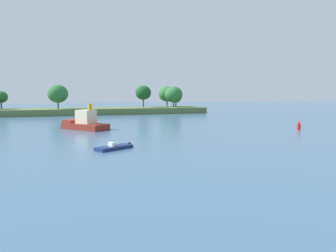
{
  "coord_description": "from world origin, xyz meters",
  "views": [
    {
      "loc": [
        -30.19,
        -24.45,
        7.16
      ],
      "look_at": [
        -12.65,
        31.28,
        1.2
      ],
      "focal_mm": 35.56,
      "sensor_mm": 36.0,
      "label": 1
    }
  ],
  "objects": [
    {
      "name": "tugboat",
      "position": [
        -26.41,
        41.32,
        1.26
      ],
      "size": [
        9.01,
        9.73,
        4.96
      ],
      "color": "maroon",
      "rests_on": "ground"
    },
    {
      "name": "treeline_island",
      "position": [
        -18.7,
        87.16,
        2.77
      ],
      "size": [
        75.29,
        14.41,
        9.47
      ],
      "color": "#566B3D",
      "rests_on": "ground"
    },
    {
      "name": "small_motorboat",
      "position": [
        -24.27,
        17.02,
        0.24
      ],
      "size": [
        5.11,
        4.05,
        0.92
      ],
      "color": "navy",
      "rests_on": "ground"
    },
    {
      "name": "channel_buoy_red",
      "position": [
        12.31,
        27.92,
        0.81
      ],
      "size": [
        0.7,
        0.7,
        1.9
      ],
      "color": "red",
      "rests_on": "ground"
    }
  ]
}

